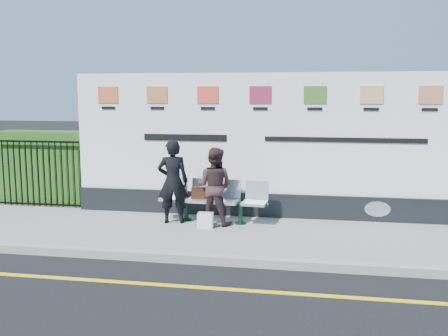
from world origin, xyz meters
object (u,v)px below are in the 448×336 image
billboard (260,155)px  woman_left (173,182)px  woman_right (214,186)px  bench (213,211)px

billboard → woman_left: 1.93m
billboard → woman_right: (-0.81, -0.86, -0.53)m
woman_right → billboard: bearing=-122.1°
woman_right → bench: bearing=-56.2°
woman_left → woman_right: (0.84, 0.04, -0.07)m
billboard → woman_right: billboard is taller
billboard → woman_right: size_ratio=5.22×
billboard → bench: billboard is taller
billboard → bench: bearing=-140.9°
bench → woman_left: (-0.78, -0.18, 0.61)m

